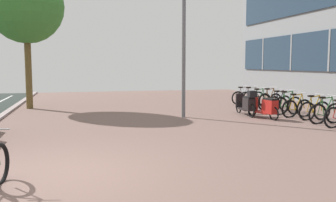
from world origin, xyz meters
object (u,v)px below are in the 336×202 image
bicycle_rack_02 (314,110)px  lamp_post (184,20)px  bicycle_rack_05 (280,104)px  bicycle_rack_08 (252,98)px  street_tree (26,6)px  bicycle_rack_09 (243,97)px  bicycle_rack_01 (326,113)px  scooter_near (247,104)px  scooter_mid (266,107)px  bicycle_rack_04 (288,105)px  bicycle_rack_03 (297,108)px  bicycle_rack_06 (270,101)px  bicycle_rack_07 (259,100)px

bicycle_rack_02 → lamp_post: bearing=158.1°
bicycle_rack_05 → bicycle_rack_08: size_ratio=0.97×
bicycle_rack_05 → bicycle_rack_08: (-0.10, 2.33, 0.00)m
street_tree → bicycle_rack_09: bearing=-3.4°
bicycle_rack_01 → scooter_near: scooter_near is taller
bicycle_rack_08 → scooter_mid: bicycle_rack_08 is taller
bicycle_rack_01 → bicycle_rack_04: 2.33m
bicycle_rack_03 → bicycle_rack_05: 1.57m
bicycle_rack_01 → bicycle_rack_06: size_ratio=1.00×
lamp_post → bicycle_rack_05: bearing=7.6°
bicycle_rack_03 → scooter_near: size_ratio=0.72×
bicycle_rack_01 → street_tree: size_ratio=0.22×
scooter_mid → lamp_post: (-2.83, 1.04, 3.18)m
scooter_mid → bicycle_rack_07: bearing=65.7°
bicycle_rack_07 → scooter_mid: bearing=-114.3°
bicycle_rack_09 → bicycle_rack_05: bearing=-87.1°
lamp_post → street_tree: lamp_post is taller
bicycle_rack_01 → lamp_post: size_ratio=0.21×
street_tree → scooter_mid: bearing=-31.4°
bicycle_rack_03 → bicycle_rack_01: bearing=-87.0°
bicycle_rack_02 → street_tree: 12.62m
bicycle_rack_02 → bicycle_rack_09: 5.44m
bicycle_rack_01 → bicycle_rack_08: 5.44m
bicycle_rack_01 → street_tree: street_tree is taller
bicycle_rack_09 → bicycle_rack_03: bearing=-90.7°
bicycle_rack_07 → bicycle_rack_08: size_ratio=0.94×
bicycle_rack_01 → scooter_mid: bearing=133.3°
bicycle_rack_04 → bicycle_rack_06: size_ratio=1.03×
bicycle_rack_06 → scooter_near: bearing=-140.2°
bicycle_rack_02 → bicycle_rack_07: size_ratio=1.01×
scooter_near → bicycle_rack_01: bearing=-53.3°
bicycle_rack_09 → street_tree: (-10.13, 0.61, 4.16)m
bicycle_rack_01 → bicycle_rack_03: 1.55m
scooter_near → bicycle_rack_06: bearing=39.8°
bicycle_rack_08 → bicycle_rack_04: bearing=-90.3°
bicycle_rack_02 → bicycle_rack_04: size_ratio=0.92×
bicycle_rack_05 → bicycle_rack_06: 0.78m
bicycle_rack_01 → bicycle_rack_06: 3.88m
bicycle_rack_03 → bicycle_rack_08: size_ratio=0.99×
bicycle_rack_06 → bicycle_rack_08: size_ratio=1.00×
bicycle_rack_04 → scooter_mid: 1.65m
bicycle_rack_04 → bicycle_rack_06: 1.56m
bicycle_rack_02 → scooter_near: 2.43m
bicycle_rack_02 → bicycle_rack_04: bearing=93.7°
bicycle_rack_03 → bicycle_rack_04: bicycle_rack_04 is taller
bicycle_rack_01 → bicycle_rack_06: bearing=88.3°
bicycle_rack_04 → street_tree: 11.86m
bicycle_rack_03 → bicycle_rack_09: size_ratio=1.04×
bicycle_rack_04 → bicycle_rack_08: size_ratio=1.03×
bicycle_rack_03 → bicycle_rack_06: 2.34m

